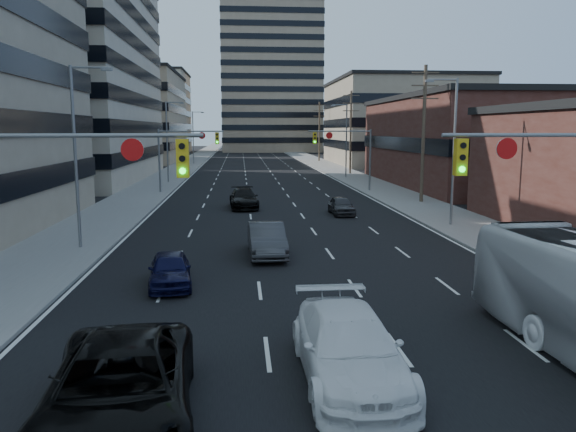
# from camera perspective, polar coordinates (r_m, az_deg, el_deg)

# --- Properties ---
(road_surface) EXTENTS (18.00, 300.00, 0.02)m
(road_surface) POSITION_cam_1_polar(r_m,az_deg,el_deg) (138.45, -3.85, 6.30)
(road_surface) COLOR black
(road_surface) RESTS_ON ground
(sidewalk_left) EXTENTS (5.00, 300.00, 0.15)m
(sidewalk_left) POSITION_cam_1_polar(r_m,az_deg,el_deg) (138.72, -8.63, 6.26)
(sidewalk_left) COLOR slate
(sidewalk_left) RESTS_ON ground
(sidewalk_right) EXTENTS (5.00, 300.00, 0.15)m
(sidewalk_right) POSITION_cam_1_polar(r_m,az_deg,el_deg) (139.13, 0.92, 6.36)
(sidewalk_right) COLOR slate
(sidewalk_right) RESTS_ON ground
(office_left_mid) EXTENTS (26.00, 34.00, 28.00)m
(office_left_mid) POSITION_cam_1_polar(r_m,az_deg,el_deg) (73.02, -25.28, 14.29)
(office_left_mid) COLOR #ADA089
(office_left_mid) RESTS_ON ground
(office_left_far) EXTENTS (20.00, 30.00, 16.00)m
(office_left_far) POSITION_cam_1_polar(r_m,az_deg,el_deg) (110.44, -16.32, 9.50)
(office_left_far) COLOR gray
(office_left_far) RESTS_ON ground
(storefront_right_mid) EXTENTS (20.00, 30.00, 9.00)m
(storefront_right_mid) POSITION_cam_1_polar(r_m,az_deg,el_deg) (64.04, 19.71, 6.97)
(storefront_right_mid) COLOR #472119
(storefront_right_mid) RESTS_ON ground
(office_right_far) EXTENTS (22.00, 28.00, 14.00)m
(office_right_far) POSITION_cam_1_polar(r_m,az_deg,el_deg) (100.15, 11.22, 9.22)
(office_right_far) COLOR gray
(office_right_far) RESTS_ON ground
(apartment_tower) EXTENTS (26.00, 26.00, 58.00)m
(apartment_tower) POSITION_cam_1_polar(r_m,az_deg,el_deg) (160.19, -1.85, 17.05)
(apartment_tower) COLOR gray
(apartment_tower) RESTS_ON ground
(bg_block_left) EXTENTS (24.00, 24.00, 20.00)m
(bg_block_left) POSITION_cam_1_polar(r_m,az_deg,el_deg) (150.54, -14.84, 10.04)
(bg_block_left) COLOR #ADA089
(bg_block_left) RESTS_ON ground
(bg_block_right) EXTENTS (22.00, 22.00, 12.00)m
(bg_block_right) POSITION_cam_1_polar(r_m,az_deg,el_deg) (142.53, 9.25, 8.69)
(bg_block_right) COLOR gray
(bg_block_right) RESTS_ON ground
(signal_near_left) EXTENTS (6.59, 0.33, 6.00)m
(signal_near_left) POSITION_cam_1_polar(r_m,az_deg,el_deg) (17.13, -21.81, 2.66)
(signal_near_left) COLOR slate
(signal_near_left) RESTS_ON ground
(signal_near_right) EXTENTS (6.59, 0.33, 6.00)m
(signal_near_right) POSITION_cam_1_polar(r_m,az_deg,el_deg) (19.15, 26.39, 2.96)
(signal_near_right) COLOR slate
(signal_near_right) RESTS_ON ground
(signal_far_left) EXTENTS (6.09, 0.33, 6.00)m
(signal_far_left) POSITION_cam_1_polar(r_m,az_deg,el_deg) (53.58, -10.51, 6.86)
(signal_far_left) COLOR slate
(signal_far_left) RESTS_ON ground
(signal_far_right) EXTENTS (6.09, 0.33, 6.00)m
(signal_far_right) POSITION_cam_1_polar(r_m,az_deg,el_deg) (54.28, 5.97, 6.98)
(signal_far_right) COLOR slate
(signal_far_right) RESTS_ON ground
(utility_pole_block) EXTENTS (2.20, 0.28, 11.00)m
(utility_pole_block) POSITION_cam_1_polar(r_m,az_deg,el_deg) (46.66, 13.61, 8.31)
(utility_pole_block) COLOR #4C3D2D
(utility_pole_block) RESTS_ON ground
(utility_pole_midblock) EXTENTS (2.20, 0.28, 11.00)m
(utility_pole_midblock) POSITION_cam_1_polar(r_m,az_deg,el_deg) (75.74, 6.39, 8.59)
(utility_pole_midblock) COLOR #4C3D2D
(utility_pole_midblock) RESTS_ON ground
(utility_pole_distant) EXTENTS (2.20, 0.28, 11.00)m
(utility_pole_distant) POSITION_cam_1_polar(r_m,az_deg,el_deg) (105.33, 3.19, 8.67)
(utility_pole_distant) COLOR #4C3D2D
(utility_pole_distant) RESTS_ON ground
(streetlight_left_near) EXTENTS (2.03, 0.22, 9.00)m
(streetlight_left_near) POSITION_cam_1_polar(r_m,az_deg,el_deg) (29.40, -20.53, 6.45)
(streetlight_left_near) COLOR slate
(streetlight_left_near) RESTS_ON ground
(streetlight_left_mid) EXTENTS (2.03, 0.22, 9.00)m
(streetlight_left_mid) POSITION_cam_1_polar(r_m,az_deg,el_deg) (63.80, -12.05, 7.78)
(streetlight_left_mid) COLOR slate
(streetlight_left_mid) RESTS_ON ground
(streetlight_left_far) EXTENTS (2.03, 0.22, 9.00)m
(streetlight_left_far) POSITION_cam_1_polar(r_m,az_deg,el_deg) (98.62, -9.52, 8.14)
(streetlight_left_far) COLOR slate
(streetlight_left_far) RESTS_ON ground
(streetlight_right_near) EXTENTS (2.03, 0.22, 9.00)m
(streetlight_right_near) POSITION_cam_1_polar(r_m,az_deg,el_deg) (35.69, 16.29, 6.97)
(streetlight_right_near) COLOR slate
(streetlight_right_near) RESTS_ON ground
(streetlight_right_far) EXTENTS (2.03, 0.22, 9.00)m
(streetlight_right_far) POSITION_cam_1_polar(r_m,az_deg,el_deg) (69.50, 5.82, 7.99)
(streetlight_right_far) COLOR slate
(streetlight_right_far) RESTS_ON ground
(black_pickup) EXTENTS (3.42, 6.49, 1.74)m
(black_pickup) POSITION_cam_1_polar(r_m,az_deg,el_deg) (12.07, -16.78, -16.58)
(black_pickup) COLOR black
(black_pickup) RESTS_ON ground
(white_van) EXTENTS (2.37, 5.72, 1.65)m
(white_van) POSITION_cam_1_polar(r_m,az_deg,el_deg) (13.81, 6.19, -13.12)
(white_van) COLOR white
(white_van) RESTS_ON ground
(sedan_blue) EXTENTS (2.00, 4.04, 1.32)m
(sedan_blue) POSITION_cam_1_polar(r_m,az_deg,el_deg) (22.03, -11.91, -5.34)
(sedan_blue) COLOR black
(sedan_blue) RESTS_ON ground
(sedan_grey_center) EXTENTS (1.80, 4.79, 1.56)m
(sedan_grey_center) POSITION_cam_1_polar(r_m,az_deg,el_deg) (26.71, -2.18, -2.41)
(sedan_grey_center) COLOR #373739
(sedan_grey_center) RESTS_ON ground
(sedan_black_far) EXTENTS (2.33, 5.21, 1.48)m
(sedan_black_far) POSITION_cam_1_polar(r_m,az_deg,el_deg) (42.98, -4.51, 1.78)
(sedan_black_far) COLOR black
(sedan_black_far) RESTS_ON ground
(sedan_grey_right) EXTENTS (1.59, 3.81, 1.29)m
(sedan_grey_right) POSITION_cam_1_polar(r_m,az_deg,el_deg) (39.76, 5.45, 1.06)
(sedan_grey_right) COLOR #323235
(sedan_grey_right) RESTS_ON ground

